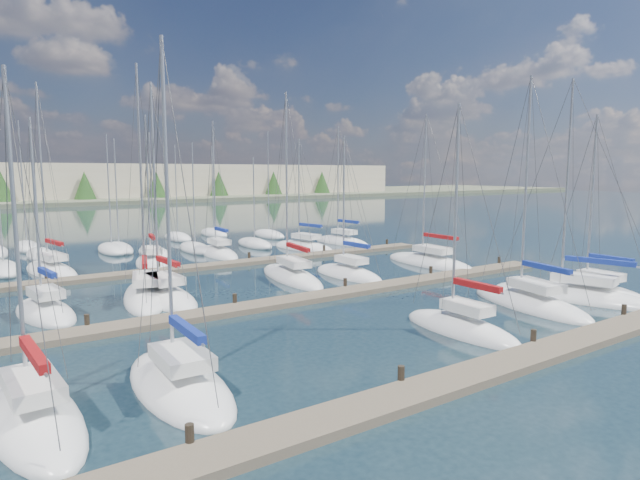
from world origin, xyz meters
TOP-DOWN VIEW (x-y plane):
  - ground at (0.00, 60.00)m, footprint 400.00×400.00m
  - dock_near at (0.00, 2.01)m, footprint 44.00×1.93m
  - dock_mid at (0.00, 16.01)m, footprint 44.00×1.93m
  - dock_far at (0.00, 30.01)m, footprint 44.00×1.93m
  - sailboat_f at (14.44, 7.05)m, footprint 5.18×10.46m
  - sailboat_o at (-3.60, 33.93)m, footprint 3.62×7.31m
  - sailboat_k at (3.10, 22.27)m, footprint 3.97×9.78m
  - sailboat_q at (12.18, 34.82)m, footprint 4.22×8.54m
  - sailboat_g at (16.41, 6.86)m, footprint 2.82×7.24m
  - sailboat_p at (3.29, 35.98)m, footprint 3.15×7.97m
  - sailboat_c at (-10.72, 7.34)m, footprint 3.20×8.01m
  - sailboat_i at (-7.57, 22.17)m, footprint 5.10×9.73m
  - sailboat_m at (16.08, 21.01)m, footprint 3.32×9.86m
  - sailboat_n at (-11.16, 34.94)m, footprint 4.06×8.92m
  - sailboat_h at (-13.31, 21.27)m, footprint 3.43×6.94m
  - sailboat_e at (10.44, 7.49)m, footprint 4.69×9.31m
  - sailboat_d at (3.15, 6.30)m, footprint 2.34×7.11m
  - sailboat_j at (-6.75, 21.42)m, footprint 3.24×8.44m
  - sailboat_r at (17.92, 35.98)m, footprint 3.16×8.41m
  - sailboat_b at (-15.42, 7.55)m, footprint 3.11×8.64m
  - sailboat_l at (7.14, 20.67)m, footprint 2.61×7.31m
  - distant_boats at (-4.34, 43.76)m, footprint 36.93×20.75m

SIDE VIEW (x-z plane):
  - ground at x=0.00m, z-range 0.00..0.00m
  - dock_near at x=0.00m, z-range -0.40..0.70m
  - dock_mid at x=0.00m, z-range -0.40..0.70m
  - dock_far at x=0.00m, z-range -0.40..0.70m
  - sailboat_q at x=12.18m, z-range -5.78..6.12m
  - sailboat_m at x=16.08m, z-range -6.53..6.87m
  - sailboat_b at x=-15.42m, z-range -5.72..6.07m
  - sailboat_f at x=14.44m, z-range -6.91..7.26m
  - sailboat_c at x=-10.72m, z-range -6.45..6.81m
  - sailboat_j at x=-6.75m, z-range -6.80..7.16m
  - sailboat_h at x=-13.31m, z-range -5.57..5.93m
  - sailboat_e at x=10.44m, z-range -6.84..7.20m
  - sailboat_l at x=7.14m, z-range -5.43..5.80m
  - sailboat_g at x=16.41m, z-range -5.89..6.26m
  - sailboat_k at x=3.10m, z-range -6.96..7.33m
  - sailboat_p at x=3.29m, z-range -6.46..6.84m
  - sailboat_d at x=3.15m, z-range -5.73..6.11m
  - sailboat_r at x=17.92m, z-range -6.56..6.94m
  - sailboat_i at x=-7.57m, z-range -7.36..7.75m
  - sailboat_o at x=-3.60m, z-range -6.45..6.83m
  - sailboat_n at x=-11.16m, z-range -7.49..7.88m
  - distant_boats at x=-4.34m, z-range -6.36..6.94m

